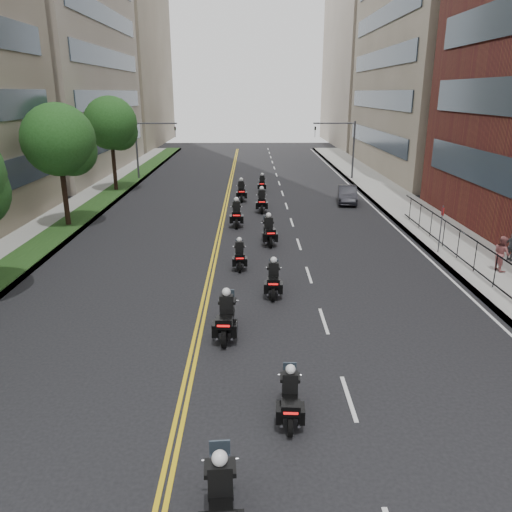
{
  "coord_description": "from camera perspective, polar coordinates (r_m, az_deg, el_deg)",
  "views": [
    {
      "loc": [
        0.44,
        -7.07,
        8.21
      ],
      "look_at": [
        0.69,
        13.85,
        1.33
      ],
      "focal_mm": 35.0,
      "sensor_mm": 36.0,
      "label": 1
    }
  ],
  "objects": [
    {
      "name": "motorcycle_2",
      "position": [
        17.57,
        -3.41,
        -7.11
      ],
      "size": [
        0.59,
        2.42,
        1.78
      ],
      "rotation": [
        0.0,
        0.0,
        -0.05
      ],
      "color": "black",
      "rests_on": "ground"
    },
    {
      "name": "traffic_signal_left",
      "position": [
        50.28,
        -12.43,
        12.65
      ],
      "size": [
        4.09,
        0.2,
        5.6
      ],
      "color": "#3F3F44",
      "rests_on": "ground"
    },
    {
      "name": "sidewalk_right",
      "position": [
        35.05,
        18.64,
        3.82
      ],
      "size": [
        4.0,
        90.0,
        0.15
      ],
      "primitive_type": "cube",
      "color": "gray",
      "rests_on": "ground"
    },
    {
      "name": "motorcycle_4",
      "position": [
        24.36,
        -1.89,
        0.0
      ],
      "size": [
        0.49,
        2.08,
        1.53
      ],
      "rotation": [
        0.0,
        0.0,
        0.04
      ],
      "color": "black",
      "rests_on": "ground"
    },
    {
      "name": "street_trees",
      "position": [
        28.3,
        -25.05,
        10.29
      ],
      "size": [
        4.4,
        38.4,
        7.98
      ],
      "color": "black",
      "rests_on": "ground"
    },
    {
      "name": "motorcycle_3",
      "position": [
        21.13,
        2.01,
        -2.77
      ],
      "size": [
        0.55,
        2.23,
        1.65
      ],
      "rotation": [
        0.0,
        0.0,
        -0.06
      ],
      "color": "black",
      "rests_on": "ground"
    },
    {
      "name": "motorcycle_1",
      "position": [
        13.56,
        3.91,
        -15.95
      ],
      "size": [
        0.51,
        2.08,
        1.54
      ],
      "rotation": [
        0.0,
        0.0,
        -0.06
      ],
      "color": "black",
      "rests_on": "ground"
    },
    {
      "name": "sidewalk_left",
      "position": [
        35.35,
        -21.31,
        3.65
      ],
      "size": [
        4.0,
        90.0,
        0.15
      ],
      "primitive_type": "cube",
      "color": "gray",
      "rests_on": "ground"
    },
    {
      "name": "motorcycle_0",
      "position": [
        10.67,
        -4.03,
        -26.46
      ],
      "size": [
        0.63,
        2.47,
        1.82
      ],
      "rotation": [
        0.0,
        0.0,
        0.07
      ],
      "color": "black",
      "rests_on": "ground"
    },
    {
      "name": "parked_sedan",
      "position": [
        39.66,
        10.4,
        6.94
      ],
      "size": [
        1.96,
        4.16,
        1.32
      ],
      "primitive_type": "imported",
      "rotation": [
        0.0,
        0.0,
        -0.15
      ],
      "color": "black",
      "rests_on": "ground"
    },
    {
      "name": "motorcycle_7",
      "position": [
        36.13,
        0.65,
        6.24
      ],
      "size": [
        0.57,
        2.46,
        1.82
      ],
      "rotation": [
        0.0,
        0.0,
        -0.01
      ],
      "color": "black",
      "rests_on": "ground"
    },
    {
      "name": "motorcycle_6",
      "position": [
        32.18,
        -2.25,
        4.75
      ],
      "size": [
        0.58,
        2.5,
        1.85
      ],
      "rotation": [
        0.0,
        0.0,
        0.02
      ],
      "color": "black",
      "rests_on": "ground"
    },
    {
      "name": "iron_fence",
      "position": [
        23.0,
        26.73,
        -2.35
      ],
      "size": [
        0.05,
        28.0,
        1.5
      ],
      "color": "black",
      "rests_on": "sidewalk_right"
    },
    {
      "name": "building_right_far",
      "position": [
        87.77,
        14.14,
        20.83
      ],
      "size": [
        15.0,
        28.0,
        26.0
      ],
      "primitive_type": "cube",
      "color": "gray",
      "rests_on": "ground"
    },
    {
      "name": "building_right_tan",
      "position": [
        59.35,
        22.0,
        23.58
      ],
      "size": [
        15.11,
        28.0,
        30.0
      ],
      "color": "#7B6F59",
      "rests_on": "ground"
    },
    {
      "name": "motorcycle_5",
      "position": [
        28.21,
        1.48,
        2.78
      ],
      "size": [
        0.64,
        2.43,
        1.79
      ],
      "rotation": [
        0.0,
        0.0,
        0.08
      ],
      "color": "black",
      "rests_on": "ground"
    },
    {
      "name": "pedestrian_c",
      "position": [
        27.95,
        27.21,
        0.95
      ],
      "size": [
        0.55,
        0.92,
        1.47
      ],
      "primitive_type": "imported",
      "rotation": [
        0.0,
        0.0,
        1.81
      ],
      "color": "#404248",
      "rests_on": "sidewalk_right"
    },
    {
      "name": "traffic_signal_right",
      "position": [
        50.11,
        10.03,
        12.78
      ],
      "size": [
        4.09,
        0.2,
        5.6
      ],
      "color": "#3F3F44",
      "rests_on": "ground"
    },
    {
      "name": "building_left_far",
      "position": [
        88.11,
        -16.53,
        20.63
      ],
      "size": [
        16.0,
        28.0,
        26.0
      ],
      "primitive_type": "cube",
      "color": "#7B6F59",
      "rests_on": "ground"
    },
    {
      "name": "grass_strip",
      "position": [
        35.05,
        -20.1,
        3.83
      ],
      "size": [
        2.0,
        90.0,
        0.04
      ],
      "primitive_type": "cube",
      "color": "#1B3B15",
      "rests_on": "sidewalk_left"
    },
    {
      "name": "motorcycle_9",
      "position": [
        43.85,
        0.7,
        8.24
      ],
      "size": [
        0.52,
        2.12,
        1.56
      ],
      "rotation": [
        0.0,
        0.0,
        -0.05
      ],
      "color": "black",
      "rests_on": "ground"
    },
    {
      "name": "motorcycle_8",
      "position": [
        39.84,
        -1.69,
        7.36
      ],
      "size": [
        0.58,
        2.46,
        1.82
      ],
      "rotation": [
        0.0,
        0.0,
        0.04
      ],
      "color": "black",
      "rests_on": "ground"
    },
    {
      "name": "pedestrian_b",
      "position": [
        26.19,
        26.27,
        0.27
      ],
      "size": [
        0.72,
        0.88,
        1.68
      ],
      "primitive_type": "imported",
      "rotation": [
        0.0,
        0.0,
        1.68
      ],
      "color": "#9B5555",
      "rests_on": "sidewalk_right"
    }
  ]
}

